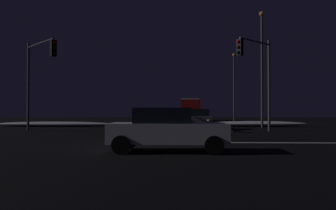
{
  "coord_description": "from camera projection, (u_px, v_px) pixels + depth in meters",
  "views": [
    {
      "loc": [
        2.55,
        -15.9,
        1.48
      ],
      "look_at": [
        1.38,
        11.83,
        1.9
      ],
      "focal_mm": 36.93,
      "sensor_mm": 36.0,
      "label": 1
    }
  ],
  "objects": [
    {
      "name": "stop_line_north",
      "position": [
        146.0,
        131.0,
        24.19
      ],
      "size": [
        0.35,
        14.09,
        0.01
      ],
      "color": "white",
      "rests_on": "ground"
    },
    {
      "name": "snow_bank_left_curb",
      "position": [
        54.0,
        124.0,
        31.13
      ],
      "size": [
        10.78,
        1.5,
        0.45
      ],
      "color": "white",
      "rests_on": "ground"
    },
    {
      "name": "centre_line_ns",
      "position": [
        158.0,
        124.0,
        35.77
      ],
      "size": [
        22.0,
        0.15,
        0.01
      ],
      "color": "yellow",
      "rests_on": "ground"
    },
    {
      "name": "sedan_orange",
      "position": [
        196.0,
        117.0,
        33.19
      ],
      "size": [
        2.02,
        4.33,
        1.57
      ],
      "color": "#C66014",
      "rests_on": "ground"
    },
    {
      "name": "snow_bank_right_curb",
      "position": [
        254.0,
        124.0,
        31.11
      ],
      "size": [
        9.4,
        1.5,
        0.5
      ],
      "color": "white",
      "rests_on": "ground"
    },
    {
      "name": "crosswalk_bar_east",
      "position": [
        310.0,
        143.0,
        15.61
      ],
      "size": [
        14.09,
        0.4,
        0.01
      ],
      "color": "white",
      "rests_on": "ground"
    },
    {
      "name": "sedan_white_crossing",
      "position": [
        167.0,
        129.0,
        12.37
      ],
      "size": [
        4.33,
        2.02,
        1.57
      ],
      "color": "silver",
      "rests_on": "ground"
    },
    {
      "name": "box_truck",
      "position": [
        190.0,
        109.0,
        46.39
      ],
      "size": [
        2.68,
        8.28,
        3.08
      ],
      "color": "red",
      "rests_on": "ground"
    },
    {
      "name": "ground",
      "position": [
        127.0,
        143.0,
        15.96
      ],
      "size": [
        120.0,
        120.0,
        0.1
      ],
      "primitive_type": "cube",
      "color": "black"
    },
    {
      "name": "streetlamp_right_near",
      "position": [
        262.0,
        61.0,
        29.47
      ],
      "size": [
        0.44,
        0.44,
        9.96
      ],
      "color": "#424247",
      "rests_on": "ground"
    },
    {
      "name": "traffic_signal_ne",
      "position": [
        257.0,
        67.0,
        23.31
      ],
      "size": [
        2.75,
        2.75,
        6.41
      ],
      "color": "#4C4C51",
      "rests_on": "ground"
    },
    {
      "name": "traffic_signal_nw",
      "position": [
        38.0,
        68.0,
        23.71
      ],
      "size": [
        3.27,
        3.27,
        6.35
      ],
      "color": "#4C4C51",
      "rests_on": "ground"
    },
    {
      "name": "sedan_gray",
      "position": [
        198.0,
        119.0,
        26.42
      ],
      "size": [
        2.02,
        4.33,
        1.57
      ],
      "color": "slate",
      "rests_on": "ground"
    },
    {
      "name": "sedan_silver",
      "position": [
        192.0,
        116.0,
        38.72
      ],
      "size": [
        2.02,
        4.33,
        1.57
      ],
      "color": "#B7B7BC",
      "rests_on": "ground"
    },
    {
      "name": "streetlamp_right_far",
      "position": [
        234.0,
        82.0,
        45.45
      ],
      "size": [
        0.44,
        0.44,
        9.0
      ],
      "color": "#424247",
      "rests_on": "ground"
    }
  ]
}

